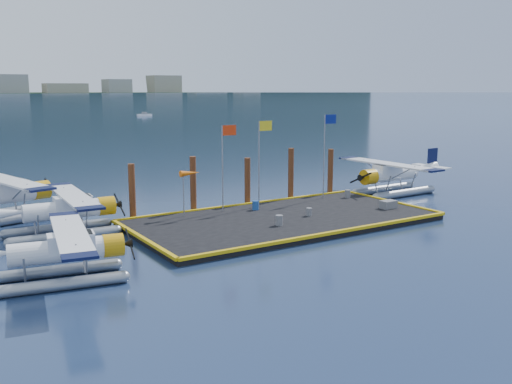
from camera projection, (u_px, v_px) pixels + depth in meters
ground at (283, 223)px, 38.26m from camera, size 4000.00×4000.00×0.00m
dock at (283, 220)px, 38.22m from camera, size 20.00×10.00×0.40m
dock_bumpers at (283, 216)px, 38.17m from camera, size 20.25×10.25×0.18m
far_backdrop at (0, 87)px, 1606.98m from camera, size 3050.00×2050.00×810.00m
seaplane_a at (63, 254)px, 26.33m from camera, size 8.31×9.10×3.22m
seaplane_b at (67, 212)px, 34.61m from camera, size 8.67×9.56×3.40m
seaplane_c at (3, 198)px, 38.35m from camera, size 9.84×10.65×3.78m
seaplane_d at (391, 176)px, 47.84m from camera, size 9.35×10.30×3.67m
drum_1 at (309, 212)px, 38.52m from camera, size 0.39×0.39×0.55m
drum_3 at (279, 220)px, 35.83m from camera, size 0.47×0.47×0.66m
drum_4 at (347, 194)px, 44.87m from camera, size 0.44×0.44×0.62m
drum_5 at (255, 205)px, 40.43m from camera, size 0.46×0.46×0.65m
crate at (388, 204)px, 40.92m from camera, size 1.14×0.76×0.57m
flagpole_red at (225, 154)px, 39.41m from camera, size 1.14×0.08×6.00m
flagpole_yellow at (261, 150)px, 40.97m from camera, size 1.14×0.08×6.20m
flagpole_blue at (326, 143)px, 44.08m from camera, size 1.14×0.08×6.50m
windsock at (190, 174)px, 38.19m from camera, size 1.40×0.44×3.12m
piling_0 at (132, 194)px, 37.92m from camera, size 0.44×0.44×4.00m
piling_1 at (193, 186)px, 40.26m from camera, size 0.44×0.44×4.20m
piling_2 at (247, 183)px, 42.66m from camera, size 0.44×0.44×3.80m
piling_3 at (291, 175)px, 44.72m from camera, size 0.44×0.44×4.30m
piling_4 at (330, 173)px, 46.85m from camera, size 0.44×0.44×4.00m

